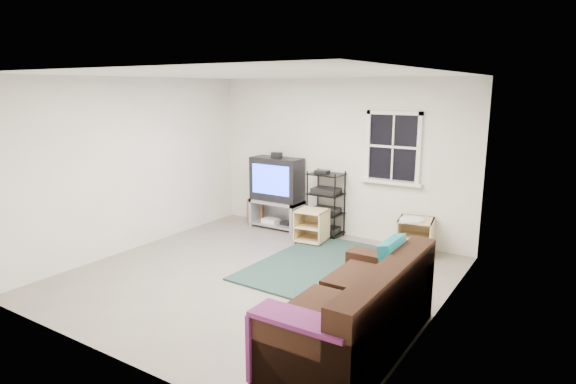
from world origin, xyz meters
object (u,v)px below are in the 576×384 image
Objects in this scene: side_table_left at (313,225)px; sofa at (357,315)px; av_rack at (326,208)px; tv_unit at (277,187)px; side_table_right at (415,233)px.

sofa is at bearing -52.91° from side_table_left.
av_rack is at bearing 87.91° from side_table_left.
av_rack is 3.59m from sofa.
side_table_left is (0.94, -0.38, -0.45)m from tv_unit.
side_table_left is 1.61m from side_table_right.
tv_unit is 2.56m from side_table_right.
tv_unit is at bearing 134.29° from sofa.
side_table_right is at bearing -3.24° from av_rack.
side_table_right is at bearing 11.72° from side_table_left.
av_rack is 1.92× the size of side_table_right.
tv_unit reaches higher than side_table_right.
sofa reaches higher than side_table_left.
tv_unit is 2.35× the size of side_table_right.
tv_unit reaches higher than side_table_left.
av_rack is 2.05× the size of side_table_left.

